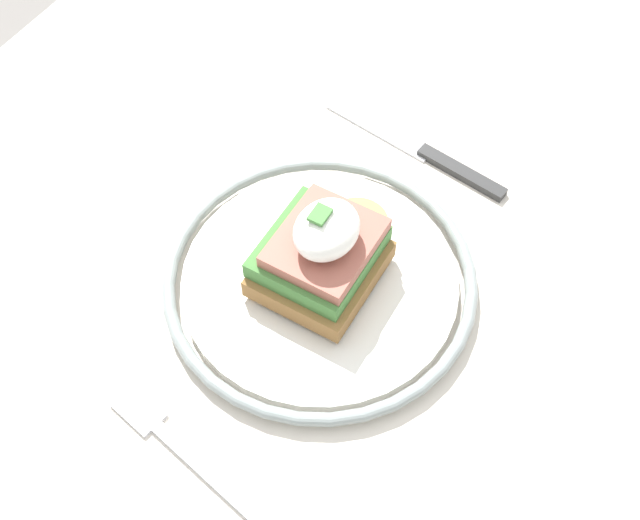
{
  "coord_description": "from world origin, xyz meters",
  "views": [
    {
      "loc": [
        -0.33,
        -0.14,
        1.27
      ],
      "look_at": [
        -0.04,
        0.02,
        0.79
      ],
      "focal_mm": 45.0,
      "sensor_mm": 36.0,
      "label": 1
    }
  ],
  "objects_px": {
    "fork": "(187,455)",
    "knife": "(428,154)",
    "plate": "(320,280)",
    "sandwich": "(322,251)"
  },
  "relations": [
    {
      "from": "plate",
      "to": "knife",
      "type": "relative_size",
      "value": 1.33
    },
    {
      "from": "plate",
      "to": "sandwich",
      "type": "height_order",
      "value": "sandwich"
    },
    {
      "from": "plate",
      "to": "knife",
      "type": "distance_m",
      "value": 0.16
    },
    {
      "from": "sandwich",
      "to": "fork",
      "type": "xyz_separation_m",
      "value": [
        -0.17,
        0.01,
        -0.04
      ]
    },
    {
      "from": "fork",
      "to": "plate",
      "type": "bearing_deg",
      "value": -3.03
    },
    {
      "from": "fork",
      "to": "knife",
      "type": "distance_m",
      "value": 0.33
    },
    {
      "from": "knife",
      "to": "plate",
      "type": "bearing_deg",
      "value": 175.07
    },
    {
      "from": "plate",
      "to": "sandwich",
      "type": "distance_m",
      "value": 0.03
    },
    {
      "from": "knife",
      "to": "fork",
      "type": "bearing_deg",
      "value": 176.02
    },
    {
      "from": "sandwich",
      "to": "knife",
      "type": "height_order",
      "value": "sandwich"
    }
  ]
}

